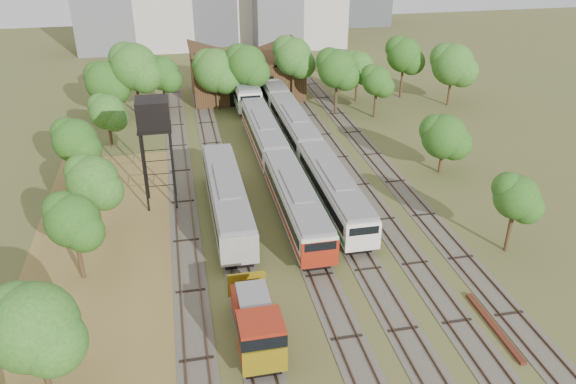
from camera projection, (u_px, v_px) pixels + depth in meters
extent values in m
plane|color=#475123|center=(392.00, 368.00, 35.21)|extent=(240.00, 240.00, 0.00)
cube|color=brown|center=(105.00, 324.00, 38.90)|extent=(14.00, 60.00, 0.04)
cube|color=#4C473D|center=(183.00, 202.00, 54.78)|extent=(2.60, 80.00, 0.06)
cube|color=#472D1E|center=(175.00, 202.00, 54.61)|extent=(0.08, 80.00, 0.14)
cube|color=#472D1E|center=(190.00, 200.00, 54.87)|extent=(0.08, 80.00, 0.14)
cube|color=#4C473D|center=(224.00, 198.00, 55.50)|extent=(2.60, 80.00, 0.06)
cube|color=#472D1E|center=(216.00, 198.00, 55.33)|extent=(0.08, 80.00, 0.14)
cube|color=#472D1E|center=(231.00, 196.00, 55.59)|extent=(0.08, 80.00, 0.14)
cube|color=#4C473D|center=(283.00, 192.00, 56.59)|extent=(2.60, 80.00, 0.06)
cube|color=#472D1E|center=(276.00, 192.00, 56.42)|extent=(0.08, 80.00, 0.14)
cube|color=#472D1E|center=(290.00, 191.00, 56.68)|extent=(0.08, 80.00, 0.14)
cube|color=#4C473D|center=(321.00, 189.00, 57.32)|extent=(2.60, 80.00, 0.06)
cube|color=#472D1E|center=(315.00, 188.00, 57.15)|extent=(0.08, 80.00, 0.14)
cube|color=#472D1E|center=(328.00, 187.00, 57.41)|extent=(0.08, 80.00, 0.14)
cube|color=#4C473D|center=(359.00, 185.00, 58.05)|extent=(2.60, 80.00, 0.06)
cube|color=#472D1E|center=(352.00, 185.00, 57.88)|extent=(0.08, 80.00, 0.14)
cube|color=#472D1E|center=(365.00, 184.00, 58.14)|extent=(0.08, 80.00, 0.14)
cube|color=#4C473D|center=(395.00, 181.00, 58.77)|extent=(2.60, 80.00, 0.06)
cube|color=#472D1E|center=(389.00, 181.00, 58.60)|extent=(0.08, 80.00, 0.14)
cube|color=#472D1E|center=(402.00, 180.00, 58.86)|extent=(0.08, 80.00, 0.14)
cube|color=black|center=(296.00, 218.00, 51.17)|extent=(2.24, 15.64, 0.81)
cube|color=silver|center=(296.00, 202.00, 50.40)|extent=(2.95, 17.00, 2.55)
cube|color=black|center=(296.00, 199.00, 50.26)|extent=(3.01, 15.64, 0.87)
cube|color=slate|center=(296.00, 187.00, 49.74)|extent=(2.72, 16.66, 0.37)
cube|color=maroon|center=(296.00, 209.00, 50.73)|extent=(3.01, 16.66, 0.46)
cube|color=maroon|center=(320.00, 254.00, 43.11)|extent=(2.99, 0.25, 2.29)
cube|color=black|center=(264.00, 146.00, 66.40)|extent=(2.24, 15.64, 0.81)
cube|color=silver|center=(264.00, 133.00, 65.63)|extent=(2.95, 17.00, 2.55)
cube|color=black|center=(264.00, 130.00, 65.49)|extent=(3.01, 15.64, 0.87)
cube|color=slate|center=(263.00, 121.00, 64.97)|extent=(2.72, 16.66, 0.37)
cube|color=maroon|center=(264.00, 138.00, 65.96)|extent=(3.01, 16.66, 0.46)
cube|color=black|center=(334.00, 206.00, 53.23)|extent=(2.23, 15.64, 0.81)
cube|color=silver|center=(334.00, 190.00, 52.47)|extent=(2.94, 17.00, 2.53)
cube|color=black|center=(334.00, 187.00, 52.33)|extent=(3.00, 15.64, 0.86)
cube|color=slate|center=(335.00, 176.00, 51.80)|extent=(2.70, 16.66, 0.36)
cube|color=#1A6B36|center=(334.00, 197.00, 52.79)|extent=(3.00, 16.66, 0.46)
cube|color=silver|center=(363.00, 238.00, 45.17)|extent=(2.98, 0.25, 2.28)
cube|color=black|center=(294.00, 139.00, 68.46)|extent=(2.23, 15.64, 0.81)
cube|color=silver|center=(294.00, 126.00, 67.70)|extent=(2.94, 17.00, 2.53)
cube|color=black|center=(294.00, 123.00, 67.56)|extent=(3.00, 15.64, 0.86)
cube|color=slate|center=(294.00, 114.00, 67.03)|extent=(2.70, 16.66, 0.36)
cube|color=#1A6B36|center=(294.00, 131.00, 68.02)|extent=(3.00, 16.66, 0.46)
cube|color=black|center=(269.00, 96.00, 83.70)|extent=(2.23, 15.64, 0.81)
cube|color=silver|center=(269.00, 85.00, 82.93)|extent=(2.94, 17.00, 2.53)
cube|color=black|center=(269.00, 83.00, 82.79)|extent=(3.00, 15.64, 0.86)
cube|color=slate|center=(269.00, 75.00, 82.27)|extent=(2.70, 16.66, 0.36)
cube|color=#1A6B36|center=(269.00, 90.00, 83.25)|extent=(3.00, 16.66, 0.46)
cube|color=black|center=(243.00, 98.00, 82.49)|extent=(2.44, 14.72, 0.89)
cube|color=silver|center=(243.00, 86.00, 81.65)|extent=(3.21, 16.00, 2.77)
cube|color=black|center=(242.00, 84.00, 81.50)|extent=(3.27, 14.72, 0.94)
cube|color=slate|center=(242.00, 76.00, 80.93)|extent=(2.96, 15.68, 0.40)
cube|color=#1A6B36|center=(243.00, 92.00, 82.01)|extent=(3.27, 15.68, 0.50)
cube|color=silver|center=(251.00, 104.00, 74.80)|extent=(3.25, 0.25, 2.49)
cube|color=black|center=(255.00, 333.00, 37.42)|extent=(2.23, 7.20, 0.91)
cube|color=maroon|center=(253.00, 311.00, 37.56)|extent=(2.54, 4.40, 1.52)
cube|color=maroon|center=(261.00, 338.00, 34.32)|extent=(2.74, 2.64, 2.74)
cube|color=black|center=(261.00, 330.00, 34.02)|extent=(2.79, 2.69, 0.91)
cube|color=gold|center=(265.00, 362.00, 33.45)|extent=(2.74, 0.20, 1.83)
cube|color=gold|center=(246.00, 284.00, 40.33)|extent=(2.74, 0.20, 1.83)
cube|color=slate|center=(254.00, 298.00, 36.10)|extent=(2.03, 3.60, 0.20)
cube|color=black|center=(228.00, 214.00, 51.75)|extent=(2.30, 16.56, 0.84)
cube|color=gray|center=(227.00, 198.00, 50.96)|extent=(3.04, 18.00, 2.62)
cube|color=black|center=(227.00, 195.00, 50.82)|extent=(3.10, 16.56, 0.89)
cube|color=slate|center=(226.00, 183.00, 50.28)|extent=(2.79, 17.64, 0.38)
cylinder|color=black|center=(144.00, 174.00, 51.45)|extent=(0.19, 0.19, 7.71)
cylinder|color=black|center=(173.00, 172.00, 51.92)|extent=(0.19, 0.19, 7.71)
cylinder|color=black|center=(145.00, 163.00, 53.71)|extent=(0.19, 0.19, 7.71)
cylinder|color=black|center=(173.00, 161.00, 54.19)|extent=(0.19, 0.19, 7.71)
cube|color=black|center=(154.00, 128.00, 51.01)|extent=(3.03, 3.03, 0.20)
cube|color=black|center=(153.00, 113.00, 50.37)|extent=(2.89, 2.89, 2.60)
cube|color=#532417|center=(494.00, 327.00, 38.48)|extent=(0.45, 7.22, 0.23)
cube|color=#352213|center=(246.00, 77.00, 84.25)|extent=(16.00, 11.00, 5.50)
cube|color=#352213|center=(218.00, 56.00, 81.99)|extent=(8.45, 11.55, 2.96)
cube|color=#352213|center=(272.00, 54.00, 83.45)|extent=(8.45, 11.55, 2.96)
cube|color=black|center=(252.00, 91.00, 79.76)|extent=(6.40, 0.15, 4.12)
cylinder|color=#382616|center=(44.00, 365.00, 32.93)|extent=(0.36, 0.36, 3.69)
sphere|color=#1F5015|center=(33.00, 327.00, 31.62)|extent=(5.17, 5.17, 5.17)
cylinder|color=#382616|center=(80.00, 256.00, 42.80)|extent=(0.36, 0.36, 4.03)
sphere|color=#1F5015|center=(72.00, 221.00, 41.37)|extent=(4.03, 4.03, 4.03)
cylinder|color=#382616|center=(98.00, 213.00, 48.72)|extent=(0.36, 0.36, 4.02)
sphere|color=#1F5015|center=(93.00, 181.00, 47.30)|extent=(4.39, 4.39, 4.39)
cylinder|color=#382616|center=(80.00, 168.00, 57.35)|extent=(0.36, 0.36, 3.84)
sphere|color=#1F5015|center=(75.00, 141.00, 55.99)|extent=(4.43, 4.43, 4.43)
cylinder|color=#382616|center=(110.00, 134.00, 66.28)|extent=(0.36, 0.36, 3.50)
sphere|color=#1F5015|center=(107.00, 112.00, 65.04)|extent=(4.14, 4.14, 4.14)
cylinder|color=#382616|center=(109.00, 104.00, 75.57)|extent=(0.36, 0.36, 3.90)
sphere|color=#1F5015|center=(106.00, 82.00, 74.19)|extent=(5.52, 5.52, 5.52)
cylinder|color=#382616|center=(138.00, 97.00, 75.77)|extent=(0.36, 0.36, 5.36)
sphere|color=#1F5015|center=(134.00, 67.00, 73.88)|extent=(6.18, 6.18, 6.18)
cylinder|color=#382616|center=(165.00, 98.00, 77.05)|extent=(0.36, 0.36, 4.42)
sphere|color=#1F5015|center=(162.00, 73.00, 75.48)|extent=(4.54, 4.54, 4.54)
cylinder|color=#382616|center=(217.00, 94.00, 78.59)|extent=(0.36, 0.36, 4.34)
sphere|color=#1F5015|center=(216.00, 71.00, 77.05)|extent=(6.01, 6.01, 6.01)
cylinder|color=#382616|center=(248.00, 93.00, 78.01)|extent=(0.36, 0.36, 5.07)
sphere|color=#1F5015|center=(247.00, 65.00, 76.22)|extent=(5.36, 5.36, 5.36)
cylinder|color=#382616|center=(293.00, 86.00, 80.16)|extent=(0.36, 0.36, 5.48)
sphere|color=#1F5015|center=(293.00, 56.00, 78.22)|extent=(5.27, 5.27, 5.27)
cylinder|color=#382616|center=(336.00, 96.00, 76.99)|extent=(0.36, 0.36, 4.92)
sphere|color=#1F5015|center=(337.00, 69.00, 75.25)|extent=(5.21, 5.21, 5.21)
cylinder|color=#382616|center=(357.00, 88.00, 82.08)|extent=(0.36, 0.36, 3.91)
sphere|color=#1F5015|center=(358.00, 67.00, 80.70)|extent=(4.69, 4.69, 4.69)
cylinder|color=#382616|center=(402.00, 81.00, 83.39)|extent=(0.36, 0.36, 4.99)
sphere|color=#1F5015|center=(404.00, 55.00, 81.63)|extent=(5.04, 5.04, 5.04)
cylinder|color=#382616|center=(449.00, 89.00, 80.18)|extent=(0.36, 0.36, 4.64)
sphere|color=#1F5015|center=(453.00, 64.00, 78.54)|extent=(5.85, 5.85, 5.85)
cylinder|color=#382616|center=(509.00, 230.00, 46.25)|extent=(0.36, 0.36, 3.97)
sphere|color=#1F5015|center=(516.00, 197.00, 44.85)|extent=(3.62, 3.62, 3.62)
cylinder|color=#382616|center=(441.00, 158.00, 60.11)|extent=(0.36, 0.36, 3.27)
sphere|color=#1F5015|center=(444.00, 136.00, 58.96)|extent=(4.75, 4.75, 4.75)
cylinder|color=#382616|center=(375.00, 103.00, 75.71)|extent=(0.36, 0.36, 3.98)
sphere|color=#1F5015|center=(377.00, 81.00, 74.31)|extent=(3.91, 3.91, 3.91)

